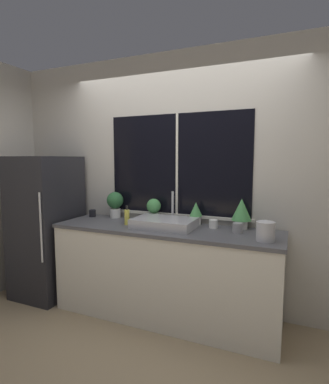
% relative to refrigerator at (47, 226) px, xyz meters
% --- Properties ---
extents(ground_plane, '(14.00, 14.00, 0.00)m').
position_rel_refrigerator_xyz_m(ground_plane, '(1.47, -0.26, -0.81)').
color(ground_plane, '#937F60').
extents(wall_back, '(8.00, 0.09, 2.70)m').
position_rel_refrigerator_xyz_m(wall_back, '(1.47, 0.42, 0.55)').
color(wall_back, '#BCB7AD').
rests_on(wall_back, ground_plane).
extents(wall_left, '(0.06, 7.00, 2.70)m').
position_rel_refrigerator_xyz_m(wall_left, '(-0.58, 1.24, 0.54)').
color(wall_left, '#BCB7AD').
rests_on(wall_left, ground_plane).
extents(counter, '(2.24, 0.64, 0.91)m').
position_rel_refrigerator_xyz_m(counter, '(1.47, 0.05, -0.35)').
color(counter, silver).
rests_on(counter, ground_plane).
extents(refrigerator, '(0.60, 0.70, 1.61)m').
position_rel_refrigerator_xyz_m(refrigerator, '(0.00, 0.00, 0.00)').
color(refrigerator, '#232328').
rests_on(refrigerator, ground_plane).
extents(sink, '(0.60, 0.44, 0.34)m').
position_rel_refrigerator_xyz_m(sink, '(1.47, 0.04, 0.16)').
color(sink, '#ADADB2').
rests_on(sink, counter).
extents(potted_plant_far_left, '(0.19, 0.19, 0.29)m').
position_rel_refrigerator_xyz_m(potted_plant_far_left, '(0.75, 0.29, 0.28)').
color(potted_plant_far_left, white).
rests_on(potted_plant_far_left, counter).
extents(potted_plant_center_left, '(0.15, 0.15, 0.24)m').
position_rel_refrigerator_xyz_m(potted_plant_center_left, '(1.24, 0.29, 0.24)').
color(potted_plant_center_left, white).
rests_on(potted_plant_center_left, counter).
extents(potted_plant_center_right, '(0.13, 0.13, 0.23)m').
position_rel_refrigerator_xyz_m(potted_plant_center_right, '(1.72, 0.29, 0.24)').
color(potted_plant_center_right, white).
rests_on(potted_plant_center_right, counter).
extents(potted_plant_far_right, '(0.19, 0.19, 0.29)m').
position_rel_refrigerator_xyz_m(potted_plant_far_right, '(2.17, 0.29, 0.28)').
color(potted_plant_far_right, white).
rests_on(potted_plant_far_right, counter).
extents(soap_bottle, '(0.05, 0.05, 0.20)m').
position_rel_refrigerator_xyz_m(soap_bottle, '(1.07, 0.01, 0.19)').
color(soap_bottle, '#DBD14C').
rests_on(soap_bottle, counter).
extents(mug_grey, '(0.09, 0.09, 0.09)m').
position_rel_refrigerator_xyz_m(mug_grey, '(2.17, 0.10, 0.16)').
color(mug_grey, gray).
rests_on(mug_grey, counter).
extents(mug_white, '(0.08, 0.08, 0.08)m').
position_rel_refrigerator_xyz_m(mug_white, '(1.92, 0.21, 0.15)').
color(mug_white, white).
rests_on(mug_white, counter).
extents(mug_black, '(0.08, 0.08, 0.08)m').
position_rel_refrigerator_xyz_m(mug_black, '(0.48, 0.22, 0.15)').
color(mug_black, black).
rests_on(mug_black, counter).
extents(kettle, '(0.15, 0.15, 0.18)m').
position_rel_refrigerator_xyz_m(kettle, '(2.42, -0.08, 0.20)').
color(kettle, '#B2B2B7').
rests_on(kettle, counter).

